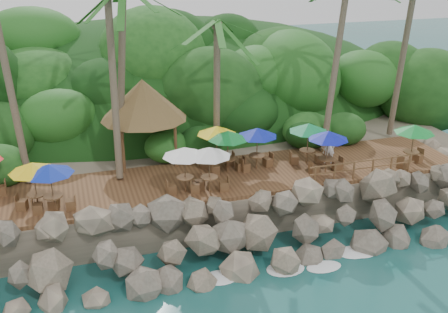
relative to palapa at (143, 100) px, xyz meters
name	(u,v)px	position (x,y,z in m)	size (l,w,h in m)	color
ground	(265,278)	(3.49, -9.45, -5.79)	(140.00, 140.00, 0.00)	#19514F
land_base	(182,136)	(3.49, 6.55, -4.74)	(32.00, 25.20, 2.10)	gray
jungle_hill	(162,119)	(3.49, 14.05, -5.79)	(44.80, 28.00, 15.40)	#143811
seawall	(250,233)	(3.49, -7.45, -4.64)	(29.00, 4.00, 2.30)	gray
terrace	(224,178)	(3.49, -3.45, -3.59)	(26.00, 5.00, 0.20)	brown
jungle_foliage	(185,155)	(3.49, 5.55, -5.79)	(44.00, 16.00, 12.00)	#143811
foam_line	(262,273)	(3.49, -9.15, -5.76)	(25.20, 0.80, 0.06)	white
palapa	(143,100)	(0.00, 0.00, 0.00)	(4.71, 4.71, 4.60)	brown
dining_clusters	(209,146)	(2.56, -3.85, -1.56)	(23.91, 5.09, 2.32)	brown
railing	(364,167)	(10.27, -5.80, -2.88)	(6.10, 0.10, 1.00)	brown
waiter	(329,147)	(9.47, -3.49, -2.56)	(0.68, 0.44, 1.85)	white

